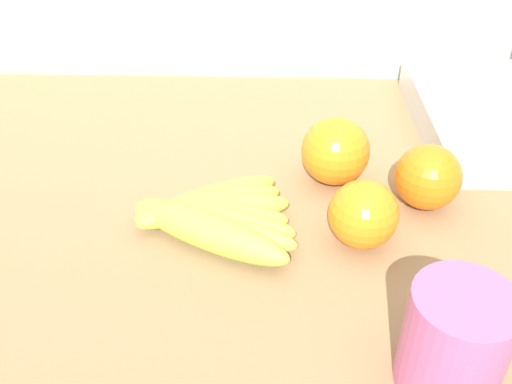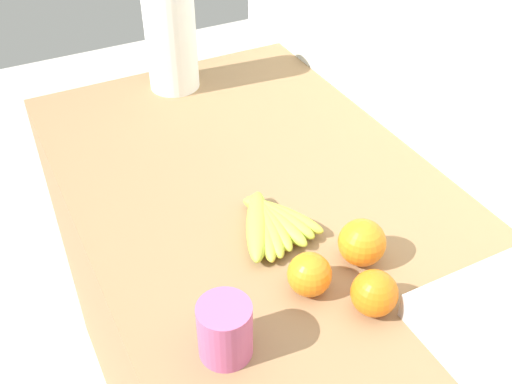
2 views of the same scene
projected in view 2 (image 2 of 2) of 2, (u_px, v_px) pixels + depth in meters
The scene contains 7 objects.
wall_back at pixel (485, 301), 1.29m from camera, with size 2.16×0.06×1.30m, color silver.
banana_bunch at pixel (270, 222), 1.10m from camera, with size 0.19×0.18×0.04m.
orange_center at pixel (362, 243), 1.03m from camera, with size 0.08×0.08×0.08m, color orange.
orange_front at pixel (309, 274), 0.98m from camera, with size 0.07×0.07×0.07m, color orange.
orange_right at pixel (374, 293), 0.94m from camera, with size 0.08×0.08×0.08m, color orange.
paper_towel_roll at pixel (171, 35), 1.46m from camera, with size 0.12×0.12×0.31m.
mug at pixel (225, 330), 0.87m from camera, with size 0.08×0.08×0.10m, color #BF568A.
Camera 2 is at (0.54, -0.44, 1.64)m, focal length 42.20 mm.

